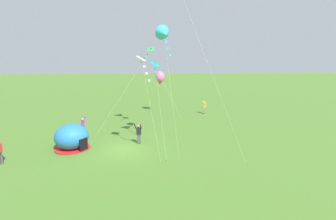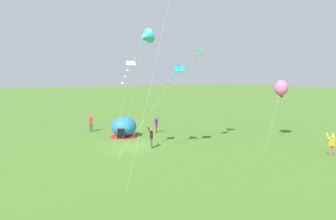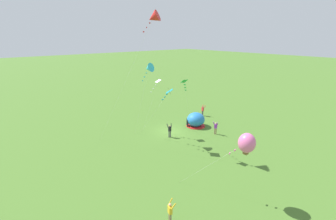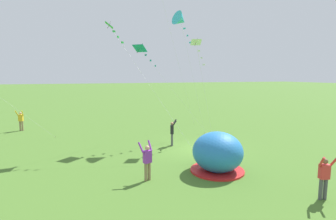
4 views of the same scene
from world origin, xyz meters
name	(u,v)px [view 4 (image 4 of 4)]	position (x,y,z in m)	size (l,w,h in m)	color
ground_plane	(196,149)	(0.00, 0.00, 0.00)	(300.00, 300.00, 0.00)	#477028
popup_tent	(218,153)	(-4.26, 0.78, 1.00)	(2.81, 2.81, 2.10)	#2672BF
person_flying_kite	(172,132)	(1.26, 1.26, 1.00)	(0.71, 0.61, 1.89)	#4C4C51
person_arms_raised	(324,176)	(-8.49, -1.65, 1.00)	(0.56, 0.69, 1.89)	#4C4C51
person_far_back	(147,160)	(-4.20, 4.56, 1.00)	(0.61, 0.71, 1.89)	#8C7251
person_with_toddler	(21,120)	(10.63, 12.42, 1.00)	(0.59, 0.70, 1.89)	#8C7251
kite_cyan	(181,20)	(3.38, -0.21, 9.22)	(1.51, 3.40, 9.90)	silver
kite_green	(114,32)	(2.35, 5.04, 7.92)	(6.09, 4.63, 8.61)	silver
kite_white	(198,48)	(1.71, -0.88, 6.99)	(1.64, 2.65, 7.69)	silver
kite_teal	(143,52)	(2.92, 2.90, 6.67)	(1.12, 6.46, 7.30)	silver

